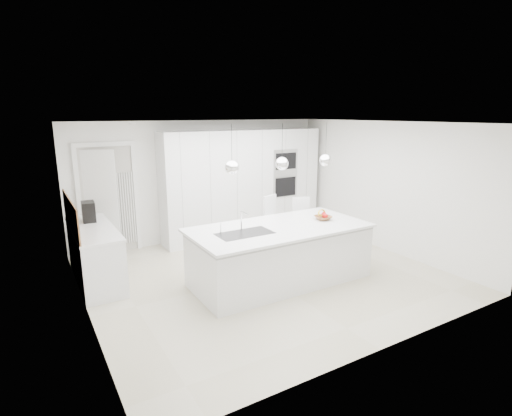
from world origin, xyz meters
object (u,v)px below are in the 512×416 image
fruit_bowl (323,218)px  bar_stool_left (274,227)px  espresso_machine (89,212)px  island_base (281,256)px  bar_stool_right (305,227)px

fruit_bowl → bar_stool_left: bearing=108.2°
fruit_bowl → bar_stool_left: (-0.33, 1.00, -0.36)m
espresso_machine → bar_stool_left: bearing=-11.9°
island_base → bar_stool_left: (0.53, 1.02, 0.14)m
espresso_machine → bar_stool_left: size_ratio=0.29×
fruit_bowl → bar_stool_right: (0.26, 0.83, -0.40)m
island_base → fruit_bowl: fruit_bowl is taller
island_base → bar_stool_right: 1.41m
espresso_machine → bar_stool_right: espresso_machine is taller
fruit_bowl → bar_stool_left: size_ratio=0.24×
island_base → bar_stool_right: size_ratio=2.60×
island_base → bar_stool_left: bearing=62.3°
island_base → fruit_bowl: size_ratio=10.11×
island_base → fruit_bowl: (0.86, 0.01, 0.50)m
bar_stool_left → fruit_bowl: bearing=-92.7°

